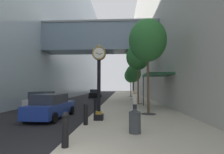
# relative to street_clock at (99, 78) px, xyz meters

# --- Properties ---
(ground_plane) EXTENTS (110.00, 110.00, 0.00)m
(ground_plane) POSITION_rel_street_clock_xyz_m (-0.80, 20.29, -2.71)
(ground_plane) COLOR black
(ground_plane) RESTS_ON ground
(sidewalk_right) EXTENTS (6.86, 80.00, 0.14)m
(sidewalk_right) POSITION_rel_street_clock_xyz_m (2.63, 23.29, -2.64)
(sidewalk_right) COLOR #BCB29E
(sidewalk_right) RESTS_ON ground
(building_block_left) EXTENTS (24.01, 80.00, 30.97)m
(building_block_left) POSITION_rel_street_clock_xyz_m (-13.05, 23.20, 12.72)
(building_block_left) COLOR #93A8B7
(building_block_left) RESTS_ON ground
(building_block_right) EXTENTS (9.00, 80.00, 26.67)m
(building_block_right) POSITION_rel_street_clock_xyz_m (10.56, 23.29, 10.63)
(building_block_right) COLOR #B7B2A8
(building_block_right) RESTS_ON ground
(street_clock) EXTENTS (0.84, 0.55, 4.67)m
(street_clock) POSITION_rel_street_clock_xyz_m (0.00, 0.00, 0.00)
(street_clock) COLOR black
(street_clock) RESTS_ON sidewalk_right
(bollard_nearest) EXTENTS (0.25, 0.25, 1.17)m
(bollard_nearest) POSITION_rel_street_clock_xyz_m (-0.52, -4.69, -1.95)
(bollard_nearest) COLOR black
(bollard_nearest) RESTS_ON sidewalk_right
(bollard_second) EXTENTS (0.25, 0.25, 1.17)m
(bollard_second) POSITION_rel_street_clock_xyz_m (-0.52, -1.35, -1.95)
(bollard_second) COLOR black
(bollard_second) RESTS_ON sidewalk_right
(bollard_third) EXTENTS (0.25, 0.25, 1.17)m
(bollard_third) POSITION_rel_street_clock_xyz_m (-0.52, 2.00, -1.95)
(bollard_third) COLOR black
(bollard_third) RESTS_ON sidewalk_right
(street_tree_near) EXTENTS (2.83, 2.83, 7.17)m
(street_tree_near) POSITION_rel_street_clock_xyz_m (3.39, 2.41, 2.95)
(street_tree_near) COLOR #333335
(street_tree_near) RESTS_ON sidewalk_right
(street_tree_mid_near) EXTENTS (2.76, 2.76, 7.18)m
(street_tree_mid_near) POSITION_rel_street_clock_xyz_m (3.39, 9.83, 3.00)
(street_tree_mid_near) COLOR #333335
(street_tree_mid_near) RESTS_ON sidewalk_right
(street_tree_mid_far) EXTENTS (2.47, 2.47, 5.59)m
(street_tree_mid_far) POSITION_rel_street_clock_xyz_m (3.39, 17.25, 1.59)
(street_tree_mid_far) COLOR #333335
(street_tree_mid_far) RESTS_ON sidewalk_right
(street_tree_far) EXTENTS (2.59, 2.59, 5.81)m
(street_tree_far) POSITION_rel_street_clock_xyz_m (3.39, 24.67, 1.74)
(street_tree_far) COLOR #333335
(street_tree_far) RESTS_ON sidewalk_right
(trash_bin) EXTENTS (0.53, 0.53, 1.05)m
(trash_bin) POSITION_rel_street_clock_xyz_m (1.97, -2.81, -2.03)
(trash_bin) COLOR #383D42
(trash_bin) RESTS_ON sidewalk_right
(pedestrian_walking) EXTENTS (0.45, 0.45, 1.77)m
(pedestrian_walking) POSITION_rel_street_clock_xyz_m (2.31, 1.30, -1.62)
(pedestrian_walking) COLOR #23232D
(pedestrian_walking) RESTS_ON sidewalk_right
(storefront_awning) EXTENTS (2.40, 3.60, 3.30)m
(storefront_awning) POSITION_rel_street_clock_xyz_m (4.82, 6.24, 0.58)
(storefront_awning) COLOR #235138
(storefront_awning) RESTS_ON sidewalk_right
(car_silver_near) EXTENTS (2.00, 4.16, 1.71)m
(car_silver_near) POSITION_rel_street_clock_xyz_m (-6.00, 5.31, -1.88)
(car_silver_near) COLOR #B7BABF
(car_silver_near) RESTS_ON ground
(car_black_mid) EXTENTS (2.06, 4.11, 1.66)m
(car_black_mid) POSITION_rel_street_clock_xyz_m (-3.57, 22.12, -1.90)
(car_black_mid) COLOR black
(car_black_mid) RESTS_ON ground
(car_blue_far) EXTENTS (2.15, 4.72, 1.66)m
(car_blue_far) POSITION_rel_street_clock_xyz_m (-3.44, 1.13, -1.90)
(car_blue_far) COLOR navy
(car_blue_far) RESTS_ON ground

